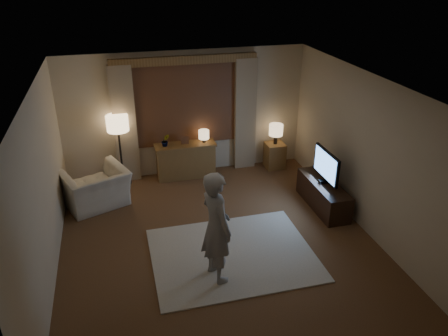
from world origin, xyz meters
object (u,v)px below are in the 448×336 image
object	(u,v)px
armchair	(96,188)
side_table	(275,155)
tv_stand	(323,195)
sideboard	(186,161)
person	(216,227)

from	to	relation	value
armchair	side_table	distance (m)	3.87
side_table	tv_stand	distance (m)	1.86
sideboard	tv_stand	world-z (taller)	sideboard
sideboard	tv_stand	bearing A→B (deg)	-40.22
side_table	tv_stand	xyz separation A→B (m)	(0.26, -1.84, -0.03)
armchair	side_table	size ratio (longest dim) A/B	1.97
side_table	sideboard	bearing A→B (deg)	178.55
sideboard	person	xyz separation A→B (m)	(-0.15, -3.33, 0.51)
sideboard	armchair	size ratio (longest dim) A/B	1.09
armchair	tv_stand	xyz separation A→B (m)	(4.06, -1.11, -0.11)
armchair	tv_stand	distance (m)	4.21
sideboard	person	bearing A→B (deg)	-92.52
armchair	person	distance (m)	3.09
sideboard	armchair	bearing A→B (deg)	-156.97
sideboard	person	distance (m)	3.37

